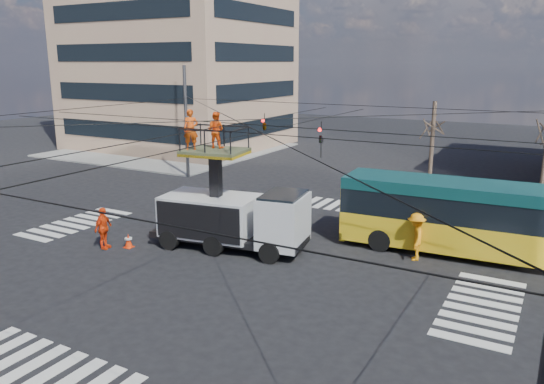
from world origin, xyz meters
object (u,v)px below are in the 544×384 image
at_px(utility_truck, 233,205).
at_px(worker_ground, 103,228).
at_px(flagger, 416,237).
at_px(traffic_cone, 128,241).
at_px(city_bus, 489,219).

height_order(utility_truck, worker_ground, utility_truck).
distance_m(utility_truck, flagger, 8.03).
bearing_deg(traffic_cone, worker_ground, -142.90).
xyz_separation_m(city_bus, worker_ground, (-15.21, -7.15, -0.77)).
relative_size(traffic_cone, flagger, 0.32).
bearing_deg(flagger, traffic_cone, -85.75).
height_order(traffic_cone, flagger, flagger).
height_order(worker_ground, flagger, flagger).
xyz_separation_m(traffic_cone, worker_ground, (-0.85, -0.64, 0.63)).
xyz_separation_m(city_bus, traffic_cone, (-14.36, -6.51, -1.40)).
height_order(utility_truck, traffic_cone, utility_truck).
bearing_deg(traffic_cone, flagger, 22.24).
xyz_separation_m(city_bus, flagger, (-2.61, -1.71, -0.70)).
bearing_deg(traffic_cone, city_bus, 24.39).
bearing_deg(utility_truck, flagger, 10.00).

